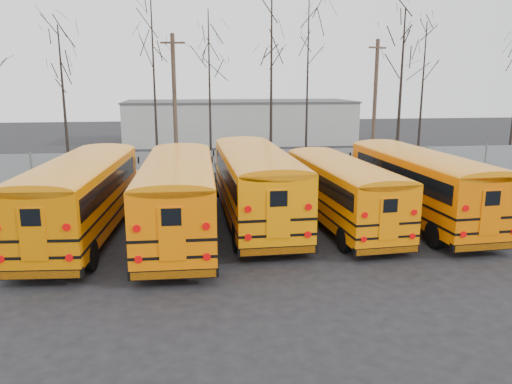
{
  "coord_description": "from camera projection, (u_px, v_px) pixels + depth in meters",
  "views": [
    {
      "loc": [
        -2.88,
        -17.68,
        6.12
      ],
      "look_at": [
        -0.26,
        2.22,
        1.6
      ],
      "focal_mm": 35.0,
      "sensor_mm": 36.0,
      "label": 1
    }
  ],
  "objects": [
    {
      "name": "ground",
      "position": [
        271.0,
        246.0,
        18.81
      ],
      "size": [
        120.0,
        120.0,
        0.0
      ],
      "primitive_type": "plane",
      "color": "black",
      "rests_on": "ground"
    },
    {
      "name": "fence",
      "position": [
        239.0,
        166.0,
        30.2
      ],
      "size": [
        40.0,
        0.04,
        2.0
      ],
      "primitive_type": "cube",
      "color": "gray",
      "rests_on": "ground"
    },
    {
      "name": "distant_building",
      "position": [
        240.0,
        122.0,
        49.58
      ],
      "size": [
        22.0,
        8.0,
        4.0
      ],
      "primitive_type": "cube",
      "color": "#A1A09C",
      "rests_on": "ground"
    },
    {
      "name": "bus_a",
      "position": [
        82.0,
        191.0,
        19.47
      ],
      "size": [
        3.47,
        11.71,
        3.23
      ],
      "rotation": [
        0.0,
        0.0,
        -0.07
      ],
      "color": "black",
      "rests_on": "ground"
    },
    {
      "name": "bus_b",
      "position": [
        179.0,
        190.0,
        19.48
      ],
      "size": [
        2.87,
        11.67,
        3.25
      ],
      "rotation": [
        0.0,
        0.0,
        -0.02
      ],
      "color": "black",
      "rests_on": "ground"
    },
    {
      "name": "bus_c",
      "position": [
        255.0,
        179.0,
        21.57
      ],
      "size": [
        2.96,
        11.93,
        3.32
      ],
      "rotation": [
        0.0,
        0.0,
        0.02
      ],
      "color": "black",
      "rests_on": "ground"
    },
    {
      "name": "bus_d",
      "position": [
        340.0,
        187.0,
        21.14
      ],
      "size": [
        3.09,
        10.51,
        2.9
      ],
      "rotation": [
        0.0,
        0.0,
        0.07
      ],
      "color": "black",
      "rests_on": "ground"
    },
    {
      "name": "bus_e",
      "position": [
        418.0,
        180.0,
        21.81
      ],
      "size": [
        3.23,
        11.45,
        3.17
      ],
      "rotation": [
        0.0,
        0.0,
        0.06
      ],
      "color": "black",
      "rests_on": "ground"
    },
    {
      "name": "utility_pole_left",
      "position": [
        175.0,
        102.0,
        33.49
      ],
      "size": [
        1.62,
        0.28,
        9.1
      ],
      "rotation": [
        0.0,
        0.0,
        -0.06
      ],
      "color": "#473528",
      "rests_on": "ground"
    },
    {
      "name": "utility_pole_right",
      "position": [
        375.0,
        101.0,
        36.42
      ],
      "size": [
        1.52,
        0.72,
        8.96
      ],
      "rotation": [
        0.0,
        0.0,
        0.4
      ],
      "color": "#4B362A",
      "rests_on": "ground"
    },
    {
      "name": "tree_2",
      "position": [
        64.0,
        101.0,
        32.88
      ],
      "size": [
        0.26,
        0.26,
        9.57
      ],
      "primitive_type": "cone",
      "color": "black",
      "rests_on": "ground"
    },
    {
      "name": "tree_3",
      "position": [
        154.0,
        80.0,
        32.97
      ],
      "size": [
        0.26,
        0.26,
        12.23
      ],
      "primitive_type": "cone",
      "color": "black",
      "rests_on": "ground"
    },
    {
      "name": "tree_4",
      "position": [
        210.0,
        91.0,
        34.6
      ],
      "size": [
        0.26,
        0.26,
        10.78
      ],
      "primitive_type": "cone",
      "color": "black",
      "rests_on": "ground"
    },
    {
      "name": "tree_5",
      "position": [
        271.0,
        82.0,
        31.52
      ],
      "size": [
        0.26,
        0.26,
        11.92
      ],
      "primitive_type": "cone",
      "color": "black",
      "rests_on": "ground"
    },
    {
      "name": "tree_6",
      "position": [
        307.0,
        85.0,
        34.82
      ],
      "size": [
        0.26,
        0.26,
        11.58
      ],
      "primitive_type": "cone",
      "color": "black",
      "rests_on": "ground"
    },
    {
      "name": "tree_7",
      "position": [
        400.0,
        93.0,
        32.4
      ],
      "size": [
        0.26,
        0.26,
        10.57
      ],
      "primitive_type": "cone",
      "color": "black",
      "rests_on": "ground"
    },
    {
      "name": "tree_8",
      "position": [
        422.0,
        94.0,
        36.86
      ],
      "size": [
        0.26,
        0.26,
        10.24
      ],
      "primitive_type": "cone",
      "color": "black",
      "rests_on": "ground"
    }
  ]
}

